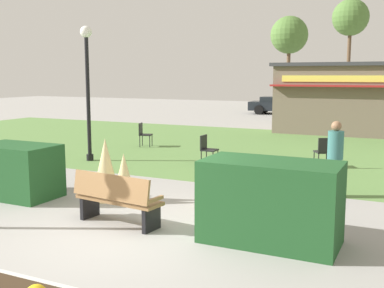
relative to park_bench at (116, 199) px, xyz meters
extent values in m
plane|color=#999691|center=(0.41, -0.38, -0.48)|extent=(80.00, 80.00, 0.00)
cube|color=#5B8442|center=(0.41, 9.70, -0.48)|extent=(36.00, 12.00, 0.01)
cube|color=olive|center=(0.01, 0.07, -0.03)|extent=(1.74, 0.67, 0.06)
cube|color=olive|center=(-0.02, -0.15, 0.25)|extent=(1.70, 0.32, 0.44)
cube|color=black|center=(-0.72, 0.15, -0.26)|extent=(0.13, 0.45, 0.45)
cube|color=black|center=(0.73, -0.02, -0.26)|extent=(0.13, 0.45, 0.45)
cube|color=olive|center=(-0.80, 0.16, 0.09)|extent=(0.11, 0.44, 0.06)
cube|color=olive|center=(0.81, -0.03, 0.09)|extent=(0.11, 0.44, 0.06)
cube|color=#1E4C23|center=(-3.13, 0.71, 0.10)|extent=(1.81, 1.10, 1.17)
cube|color=#1E4C23|center=(2.74, 0.32, 0.19)|extent=(2.17, 1.10, 1.33)
cone|color=#D1BC7F|center=(1.24, 2.01, -0.03)|extent=(0.80, 0.80, 0.90)
cone|color=#D1BC7F|center=(-0.72, 1.33, 0.05)|extent=(0.55, 0.55, 1.06)
cone|color=#D1BC7F|center=(1.91, 1.12, 0.12)|extent=(0.74, 0.74, 1.21)
cone|color=#D1BC7F|center=(-1.20, 1.34, 0.19)|extent=(0.64, 0.64, 1.34)
cylinder|color=black|center=(-4.48, 5.01, -0.38)|extent=(0.22, 0.22, 0.20)
cylinder|color=black|center=(-4.48, 5.01, 1.43)|extent=(0.12, 0.12, 3.82)
sphere|color=white|center=(-4.48, 5.01, 3.50)|extent=(0.36, 0.36, 0.36)
cylinder|color=#2D4233|center=(3.50, 0.74, -0.05)|extent=(0.52, 0.52, 0.86)
cube|color=#6B5B4C|center=(2.98, 16.40, 1.06)|extent=(8.59, 3.99, 3.07)
cube|color=#333338|center=(2.98, 16.40, 2.67)|extent=(8.89, 4.29, 0.16)
cube|color=maroon|center=(2.98, 14.22, 1.73)|extent=(8.69, 0.36, 0.08)
cube|color=#D8CC4C|center=(2.98, 14.38, 2.04)|extent=(7.73, 0.04, 0.28)
cube|color=black|center=(2.34, 7.10, -0.03)|extent=(0.60, 0.60, 0.04)
cube|color=black|center=(2.44, 6.93, 0.19)|extent=(0.40, 0.26, 0.44)
cylinder|color=black|center=(2.40, 7.36, -0.26)|extent=(0.03, 0.03, 0.45)
cylinder|color=black|center=(2.08, 7.17, -0.26)|extent=(0.03, 0.03, 0.45)
cylinder|color=black|center=(2.60, 7.03, -0.26)|extent=(0.03, 0.03, 0.45)
cylinder|color=black|center=(2.27, 6.84, -0.26)|extent=(0.03, 0.03, 0.45)
cube|color=black|center=(-4.42, 8.30, -0.03)|extent=(0.55, 0.55, 0.04)
cube|color=black|center=(-4.61, 8.24, 0.19)|extent=(0.17, 0.43, 0.44)
cylinder|color=black|center=(-4.18, 8.17, -0.26)|extent=(0.03, 0.03, 0.45)
cylinder|color=black|center=(-4.29, 8.53, -0.26)|extent=(0.03, 0.03, 0.45)
cylinder|color=black|center=(-4.54, 8.06, -0.26)|extent=(0.03, 0.03, 0.45)
cylinder|color=black|center=(-4.65, 8.42, -0.26)|extent=(0.03, 0.03, 0.45)
cube|color=black|center=(-0.80, 6.01, -0.03)|extent=(0.44, 0.44, 0.04)
cube|color=black|center=(-1.00, 6.01, 0.19)|extent=(0.04, 0.44, 0.44)
cylinder|color=black|center=(-0.61, 5.82, -0.26)|extent=(0.03, 0.03, 0.45)
cylinder|color=black|center=(-0.61, 6.20, -0.26)|extent=(0.03, 0.03, 0.45)
cylinder|color=black|center=(-0.99, 5.82, -0.26)|extent=(0.03, 0.03, 0.45)
cylinder|color=black|center=(-0.99, 6.20, -0.26)|extent=(0.03, 0.03, 0.45)
cylinder|color=#23232D|center=(3.20, 3.73, -0.06)|extent=(0.28, 0.28, 0.85)
cylinder|color=#336B66|center=(3.20, 3.73, 0.68)|extent=(0.34, 0.34, 0.62)
sphere|color=#8C6647|center=(3.20, 3.73, 1.10)|extent=(0.22, 0.22, 0.22)
cube|color=black|center=(-3.82, 25.21, 0.07)|extent=(4.32, 2.10, 0.60)
cube|color=black|center=(-3.97, 25.20, 0.50)|extent=(2.42, 1.74, 0.44)
cylinder|color=black|center=(-2.59, 26.22, -0.16)|extent=(0.65, 0.27, 0.64)
cylinder|color=black|center=(-2.46, 24.38, -0.16)|extent=(0.65, 0.27, 0.64)
cylinder|color=black|center=(-5.19, 26.03, -0.16)|extent=(0.65, 0.27, 0.64)
cylinder|color=black|center=(-5.06, 24.20, -0.16)|extent=(0.65, 0.27, 0.64)
cylinder|color=brown|center=(-4.32, 28.96, 1.80)|extent=(0.28, 0.28, 4.57)
sphere|color=#4C7233|center=(-4.32, 28.96, 5.18)|extent=(2.80, 2.80, 2.80)
cylinder|color=brown|center=(-0.39, 32.17, 2.51)|extent=(0.28, 0.28, 5.98)
sphere|color=#4C7233|center=(-0.39, 32.17, 6.60)|extent=(2.80, 2.80, 2.80)
camera|label=1|loc=(4.78, -6.80, 2.20)|focal=44.10mm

